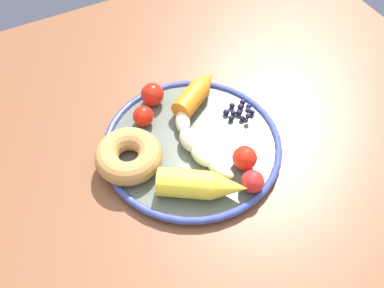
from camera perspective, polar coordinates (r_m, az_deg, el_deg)
name	(u,v)px	position (r m, az deg, el deg)	size (l,w,h in m)	color
dining_table	(202,172)	(0.82, 1.32, -3.58)	(1.03, 0.93, 0.71)	brown
plate	(192,145)	(0.74, 0.00, -0.14)	(0.30, 0.30, 0.02)	#515A50
banana	(193,138)	(0.73, 0.16, 0.75)	(0.07, 0.20, 0.03)	beige
carrot_orange	(197,92)	(0.79, 0.63, 6.64)	(0.11, 0.09, 0.04)	orange
carrot_yellow	(202,185)	(0.67, 1.34, -5.25)	(0.14, 0.11, 0.04)	yellow
donut	(129,156)	(0.71, -8.10, -1.51)	(0.11, 0.11, 0.04)	#B48247
blueberry_pile	(240,111)	(0.78, 6.15, 4.21)	(0.05, 0.05, 0.02)	#191638
tomato_near	(152,95)	(0.79, -5.07, 6.31)	(0.04, 0.04, 0.04)	red
tomato_mid	(253,182)	(0.68, 7.74, -4.76)	(0.04, 0.04, 0.04)	red
tomato_far	(245,158)	(0.70, 6.74, -1.79)	(0.04, 0.04, 0.04)	red
tomato_extra	(143,116)	(0.76, -6.23, 3.55)	(0.04, 0.04, 0.04)	red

